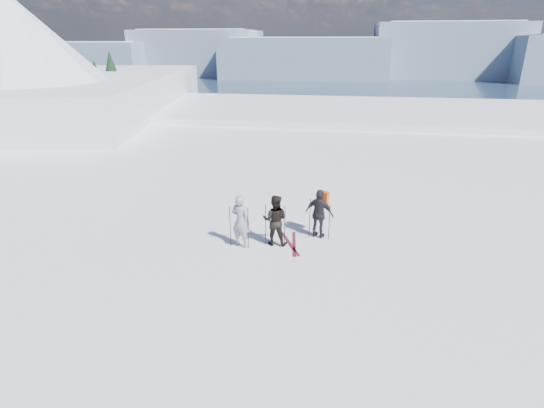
{
  "coord_description": "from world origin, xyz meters",
  "views": [
    {
      "loc": [
        -0.52,
        -8.06,
        5.94
      ],
      "look_at": [
        -2.32,
        3.0,
        1.61
      ],
      "focal_mm": 28.0,
      "sensor_mm": 36.0,
      "label": 1
    }
  ],
  "objects_px": {
    "skier_grey": "(241,221)",
    "skis_loose": "(292,244)",
    "skier_pack": "(319,214)",
    "skier_dark": "(275,220)"
  },
  "relations": [
    {
      "from": "skier_dark",
      "to": "skis_loose",
      "type": "xyz_separation_m",
      "value": [
        0.53,
        0.06,
        -0.79
      ]
    },
    {
      "from": "skier_dark",
      "to": "skier_pack",
      "type": "xyz_separation_m",
      "value": [
        1.31,
        0.71,
        0.0
      ]
    },
    {
      "from": "skier_grey",
      "to": "skis_loose",
      "type": "relative_size",
      "value": 0.99
    },
    {
      "from": "skis_loose",
      "to": "skier_grey",
      "type": "bearing_deg",
      "value": -165.91
    },
    {
      "from": "skier_grey",
      "to": "skier_pack",
      "type": "distance_m",
      "value": 2.53
    },
    {
      "from": "skier_grey",
      "to": "skier_dark",
      "type": "height_order",
      "value": "skier_grey"
    },
    {
      "from": "skier_grey",
      "to": "skis_loose",
      "type": "distance_m",
      "value": 1.78
    },
    {
      "from": "skier_grey",
      "to": "skis_loose",
      "type": "height_order",
      "value": "skier_grey"
    },
    {
      "from": "skier_pack",
      "to": "skis_loose",
      "type": "height_order",
      "value": "skier_pack"
    },
    {
      "from": "skier_pack",
      "to": "skis_loose",
      "type": "xyz_separation_m",
      "value": [
        -0.78,
        -0.65,
        -0.79
      ]
    }
  ]
}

